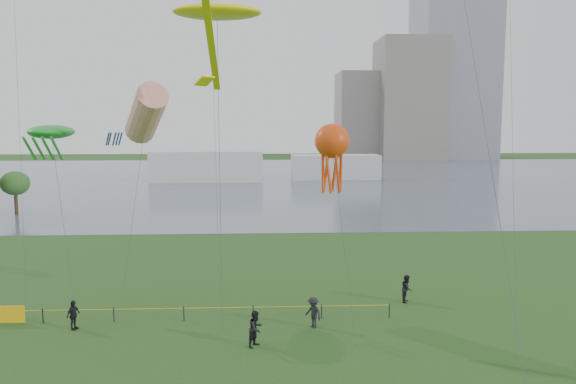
{
  "coord_description": "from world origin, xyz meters",
  "views": [
    {
      "loc": [
        -1.31,
        -17.23,
        11.3
      ],
      "look_at": [
        0.0,
        10.0,
        8.0
      ],
      "focal_mm": 35.0,
      "sensor_mm": 36.0,
      "label": 1
    }
  ],
  "objects": [
    {
      "name": "lake",
      "position": [
        0.0,
        100.0,
        0.02
      ],
      "size": [
        400.0,
        120.0,
        0.08
      ],
      "primitive_type": "cube",
      "color": "slate",
      "rests_on": "ground_plane"
    },
    {
      "name": "building_mid",
      "position": [
        46.0,
        162.0,
        19.0
      ],
      "size": [
        20.0,
        20.0,
        38.0
      ],
      "primitive_type": "cube",
      "color": "slate",
      "rests_on": "ground_plane"
    },
    {
      "name": "building_low",
      "position": [
        32.0,
        168.0,
        14.0
      ],
      "size": [
        16.0,
        18.0,
        28.0
      ],
      "primitive_type": "cube",
      "color": "gray",
      "rests_on": "ground_plane"
    },
    {
      "name": "pavilion_left",
      "position": [
        -12.0,
        95.0,
        3.0
      ],
      "size": [
        22.0,
        8.0,
        6.0
      ],
      "primitive_type": "cube",
      "color": "silver",
      "rests_on": "ground_plane"
    },
    {
      "name": "pavilion_right",
      "position": [
        14.0,
        98.0,
        2.5
      ],
      "size": [
        18.0,
        7.0,
        5.0
      ],
      "primitive_type": "cube",
      "color": "silver",
      "rests_on": "ground_plane"
    },
    {
      "name": "fence",
      "position": [
        -11.94,
        14.33,
        0.55
      ],
      "size": [
        24.07,
        0.07,
        1.05
      ],
      "color": "black",
      "rests_on": "ground_plane"
    },
    {
      "name": "spectator_a",
      "position": [
        -1.62,
        10.4,
        0.93
      ],
      "size": [
        1.1,
        1.15,
        1.87
      ],
      "primitive_type": "imported",
      "rotation": [
        0.0,
        0.0,
        0.95
      ],
      "color": "black",
      "rests_on": "ground_plane"
    },
    {
      "name": "spectator_b",
      "position": [
        1.55,
        12.9,
        0.87
      ],
      "size": [
        1.21,
        1.28,
        1.74
      ],
      "primitive_type": "imported",
      "rotation": [
        0.0,
        0.0,
        -0.89
      ],
      "color": "black",
      "rests_on": "ground_plane"
    },
    {
      "name": "spectator_c",
      "position": [
        -11.73,
        13.23,
        0.82
      ],
      "size": [
        0.75,
        1.05,
        1.65
      ],
      "primitive_type": "imported",
      "rotation": [
        0.0,
        0.0,
        1.17
      ],
      "color": "black",
      "rests_on": "ground_plane"
    },
    {
      "name": "spectator_g",
      "position": [
        7.95,
        17.15,
        0.88
      ],
      "size": [
        0.93,
        1.04,
        1.75
      ],
      "primitive_type": "imported",
      "rotation": [
        0.0,
        0.0,
        1.19
      ],
      "color": "black",
      "rests_on": "ground_plane"
    },
    {
      "name": "kite_stingray",
      "position": [
        -3.79,
        16.0,
        17.63
      ],
      "size": [
        5.12,
        10.08,
        18.1
      ],
      "rotation": [
        0.0,
        0.0,
        0.43
      ],
      "color": "#3F3F42"
    },
    {
      "name": "kite_windsock",
      "position": [
        -8.75,
        19.78,
        11.97
      ],
      "size": [
        4.36,
        5.27,
        13.97
      ],
      "rotation": [
        0.0,
        0.0,
        -0.07
      ],
      "color": "#3F3F42"
    },
    {
      "name": "kite_creature",
      "position": [
        -14.73,
        19.58,
        10.79
      ],
      "size": [
        3.99,
        7.35,
        11.27
      ],
      "rotation": [
        0.0,
        0.0,
        0.39
      ],
      "color": "#3F3F42"
    },
    {
      "name": "kite_octopus",
      "position": [
        2.64,
        13.88,
        10.27
      ],
      "size": [
        1.94,
        4.73,
        11.35
      ],
      "rotation": [
        0.0,
        0.0,
        -0.38
      ],
      "color": "#3F3F42"
    }
  ]
}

